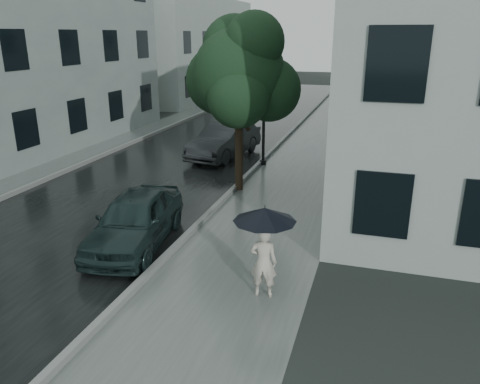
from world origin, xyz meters
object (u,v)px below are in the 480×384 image
(pedestrian, at_px, (264,262))
(car_far, at_px, (224,140))
(street_tree, at_px, (240,73))
(lamp_post, at_px, (261,90))
(car_near, at_px, (135,220))

(pedestrian, xyz_separation_m, car_far, (-4.47, 10.70, -0.02))
(street_tree, relative_size, lamp_post, 1.10)
(car_near, bearing_deg, lamp_post, 75.03)
(street_tree, height_order, car_far, street_tree)
(street_tree, height_order, lamp_post, street_tree)
(pedestrian, bearing_deg, car_far, -72.96)
(car_far, bearing_deg, pedestrian, -58.37)
(lamp_post, relative_size, car_near, 1.31)
(street_tree, relative_size, car_far, 1.32)
(car_far, bearing_deg, lamp_post, -13.25)
(pedestrian, distance_m, car_far, 11.60)
(pedestrian, height_order, street_tree, street_tree)
(street_tree, xyz_separation_m, lamp_post, (-0.15, 3.32, -0.90))
(pedestrian, height_order, car_far, pedestrian)
(car_near, bearing_deg, pedestrian, -29.04)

